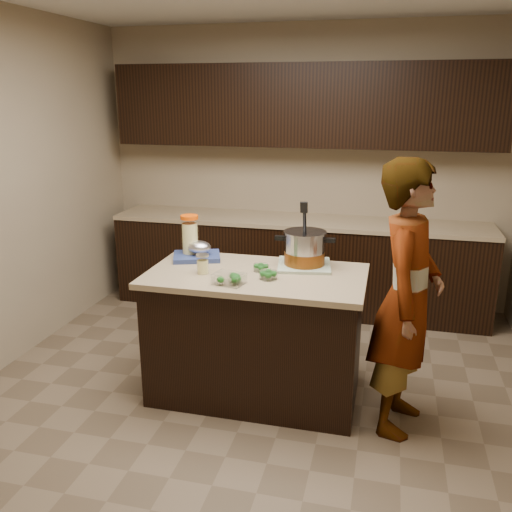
# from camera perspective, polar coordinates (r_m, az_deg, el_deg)

# --- Properties ---
(ground_plane) EXTENTS (4.00, 4.00, 0.00)m
(ground_plane) POSITION_cam_1_polar(r_m,az_deg,el_deg) (4.01, 0.00, -14.11)
(ground_plane) COLOR brown
(ground_plane) RESTS_ON ground
(room_shell) EXTENTS (4.04, 4.04, 2.72)m
(room_shell) POSITION_cam_1_polar(r_m,az_deg,el_deg) (3.46, 0.00, 11.09)
(room_shell) COLOR tan
(room_shell) RESTS_ON ground
(back_cabinets) EXTENTS (3.60, 0.63, 2.33)m
(back_cabinets) POSITION_cam_1_polar(r_m,az_deg,el_deg) (5.27, 4.58, 4.44)
(back_cabinets) COLOR black
(back_cabinets) RESTS_ON ground
(island) EXTENTS (1.46, 0.81, 0.90)m
(island) POSITION_cam_1_polar(r_m,az_deg,el_deg) (3.80, 0.00, -8.24)
(island) COLOR black
(island) RESTS_ON ground
(dish_towel) EXTENTS (0.41, 0.41, 0.02)m
(dish_towel) POSITION_cam_1_polar(r_m,az_deg,el_deg) (3.78, 5.10, -0.96)
(dish_towel) COLOR #5B7A52
(dish_towel) RESTS_ON island
(stock_pot) EXTENTS (0.42, 0.31, 0.42)m
(stock_pot) POSITION_cam_1_polar(r_m,az_deg,el_deg) (3.75, 5.14, 0.61)
(stock_pot) COLOR #B7B7BC
(stock_pot) RESTS_ON dish_towel
(lemonade_pitcher) EXTENTS (0.15, 0.15, 0.31)m
(lemonade_pitcher) POSITION_cam_1_polar(r_m,az_deg,el_deg) (3.97, -6.96, 1.87)
(lemonade_pitcher) COLOR #EEE691
(lemonade_pitcher) RESTS_ON island
(mason_jar) EXTENTS (0.09, 0.09, 0.14)m
(mason_jar) POSITION_cam_1_polar(r_m,az_deg,el_deg) (3.63, -5.64, -0.87)
(mason_jar) COLOR #EEE691
(mason_jar) RESTS_ON island
(broccoli_tub_left) EXTENTS (0.11, 0.11, 0.05)m
(broccoli_tub_left) POSITION_cam_1_polar(r_m,az_deg,el_deg) (3.67, 0.53, -1.26)
(broccoli_tub_left) COLOR silver
(broccoli_tub_left) RESTS_ON island
(broccoli_tub_right) EXTENTS (0.13, 0.13, 0.05)m
(broccoli_tub_right) POSITION_cam_1_polar(r_m,az_deg,el_deg) (3.51, 1.30, -2.04)
(broccoli_tub_right) COLOR silver
(broccoli_tub_right) RESTS_ON island
(broccoli_tub_rect) EXTENTS (0.21, 0.17, 0.07)m
(broccoli_tub_rect) POSITION_cam_1_polar(r_m,az_deg,el_deg) (3.42, -2.84, -2.45)
(broccoli_tub_rect) COLOR silver
(broccoli_tub_rect) RESTS_ON island
(blue_tray) EXTENTS (0.40, 0.36, 0.13)m
(blue_tray) POSITION_cam_1_polar(r_m,az_deg,el_deg) (3.95, -6.14, 0.31)
(blue_tray) COLOR navy
(blue_tray) RESTS_ON island
(person) EXTENTS (0.52, 0.69, 1.71)m
(person) POSITION_cam_1_polar(r_m,az_deg,el_deg) (3.42, 15.60, -4.41)
(person) COLOR gray
(person) RESTS_ON ground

